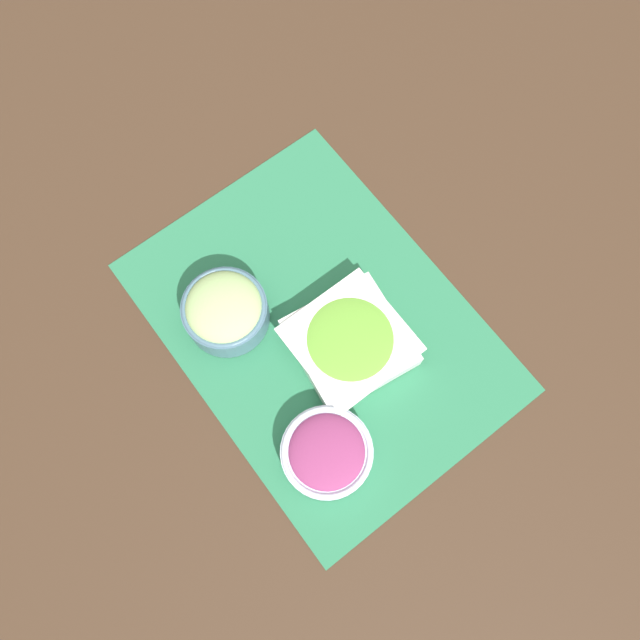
% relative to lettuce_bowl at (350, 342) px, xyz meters
% --- Properties ---
extents(ground_plane, '(3.00, 3.00, 0.00)m').
position_rel_lettuce_bowl_xyz_m(ground_plane, '(0.05, 0.02, -0.03)').
color(ground_plane, '#422D1E').
extents(placemat, '(0.59, 0.43, 0.00)m').
position_rel_lettuce_bowl_xyz_m(placemat, '(0.05, 0.02, -0.03)').
color(placemat, '#2D7A51').
rests_on(placemat, ground_plane).
extents(lettuce_bowl, '(0.18, 0.18, 0.05)m').
position_rel_lettuce_bowl_xyz_m(lettuce_bowl, '(0.00, 0.00, 0.00)').
color(lettuce_bowl, white).
rests_on(lettuce_bowl, placemat).
extents(cucumber_bowl, '(0.13, 0.13, 0.08)m').
position_rel_lettuce_bowl_xyz_m(cucumber_bowl, '(0.15, 0.13, 0.01)').
color(cucumber_bowl, slate).
rests_on(cucumber_bowl, placemat).
extents(onion_bowl, '(0.14, 0.14, 0.05)m').
position_rel_lettuce_bowl_xyz_m(onion_bowl, '(-0.11, 0.13, 0.00)').
color(onion_bowl, silver).
rests_on(onion_bowl, placemat).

